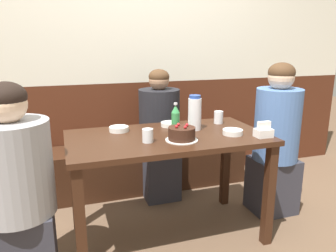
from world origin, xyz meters
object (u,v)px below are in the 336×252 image
Objects in this scene: bowl_soup_white at (233,132)px; soju_bottle at (176,119)px; napkin_holder at (264,131)px; water_pitcher at (195,113)px; glass_water_tall at (148,136)px; bowl_rice_small at (119,129)px; person_grey_tee at (276,142)px; person_pale_blue_shirt at (17,190)px; person_teal_shirt at (159,138)px; bench_seat at (140,166)px; glass_tumbler_short at (218,117)px; birthday_cake at (182,134)px; bowl_side_dish at (170,124)px.

soju_bottle is at bearing 154.88° from bowl_soup_white.
napkin_holder is at bearing -28.52° from soju_bottle.
water_pitcher reaches higher than glass_water_tall.
bowl_rice_small is (-0.36, 0.16, -0.08)m from soju_bottle.
person_grey_tee is (0.50, 0.20, -0.18)m from bowl_soup_white.
bowl_soup_white is at bearing 21.36° from person_grey_tee.
person_teal_shirt is at bearing 38.37° from person_pale_blue_shirt.
glass_water_tall is 0.07× the size of person_pale_blue_shirt.
person_grey_tee is at bearing 42.51° from napkin_holder.
soju_bottle is 1.55× the size of bowl_soup_white.
glass_water_tall is (-0.75, 0.13, 0.00)m from napkin_holder.
glass_tumbler_short reaches higher than bench_seat.
bowl_rice_small is 0.63m from person_teal_shirt.
soju_bottle reaches higher than glass_tumbler_short.
bowl_rice_small is 1.24m from person_grey_tee.
soju_bottle reaches higher than bowl_soup_white.
birthday_cake is (0.05, -0.97, 0.58)m from bench_seat.
napkin_holder is at bearing -0.85° from person_pale_blue_shirt.
bench_seat is at bearing 92.75° from birthday_cake.
bowl_side_dish is (-0.33, 0.35, -0.00)m from bowl_soup_white.
bowl_side_dish is 0.39m from glass_tumbler_short.
water_pitcher reaches higher than glass_tumbler_short.
bowl_soup_white is 1.00× the size of bowl_rice_small.
glass_water_tall is at bearing 170.35° from napkin_holder.
soju_bottle is (0.02, 0.18, 0.06)m from birthday_cake.
person_pale_blue_shirt is at bearing -175.68° from birthday_cake.
soju_bottle is at bearing 82.73° from birthday_cake.
bowl_side_dish is 0.42m from glass_water_tall.
bowl_rice_small is 0.38m from bowl_side_dish.
glass_tumbler_short is at bearing -14.46° from person_grey_tee.
bowl_soup_white is (0.19, -0.20, -0.10)m from water_pitcher.
water_pitcher is 0.28m from glass_tumbler_short.
water_pitcher is 0.16m from soju_bottle.
glass_water_tall is 0.82m from person_teal_shirt.
person_pale_blue_shirt reaches higher than bowl_rice_small.
person_teal_shirt reaches higher than soju_bottle.
birthday_cake reaches higher than glass_water_tall.
bowl_soup_white is at bearing -24.25° from bowl_rice_small.
napkin_holder reaches higher than glass_water_tall.
napkin_holder is 0.09× the size of person_pale_blue_shirt.
birthday_cake is 2.19× the size of glass_tumbler_short.
bowl_soup_white is 0.83m from person_teal_shirt.
bowl_rice_small is (-0.29, -0.63, 0.55)m from bench_seat.
napkin_holder is (0.54, -0.10, -0.00)m from birthday_cake.
birthday_cake is 1.54× the size of bowl_soup_white.
bowl_side_dish is at bearing 133.68° from bowl_soup_white.
bowl_soup_white is 1.58× the size of glass_water_tall.
soju_bottle is 0.20m from bowl_side_dish.
water_pitcher is at bearing 13.62° from soju_bottle.
person_pale_blue_shirt is 0.97× the size of person_grey_tee.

